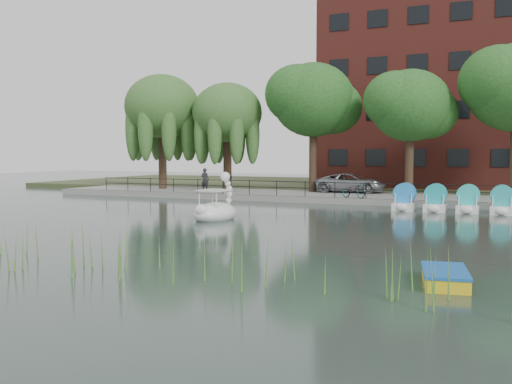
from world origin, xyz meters
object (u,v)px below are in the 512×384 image
Objects in this scene: pedestrian at (205,178)px; bicycle at (354,190)px; swan_boat at (216,209)px; yellow_rowboat at (445,276)px; minivan at (351,181)px.

bicycle is at bearing 171.51° from pedestrian.
swan_boat is 15.32m from yellow_rowboat.
pedestrian is 14.36m from swan_boat.
swan_boat is (-2.87, -15.57, -0.69)m from minivan.
pedestrian is (-11.53, 1.60, 0.49)m from bicycle.
pedestrian is 29.28m from yellow_rowboat.
yellow_rowboat is at bearing -33.41° from swan_boat.
bicycle is at bearing 100.20° from yellow_rowboat.
minivan reaches higher than bicycle.
pedestrian reaches higher than bicycle.
swan_boat is (7.29, -12.34, -0.88)m from pedestrian.
swan_boat is at bearing 120.00° from pedestrian.
swan_boat is 1.30× the size of yellow_rowboat.
minivan is 5.03m from bicycle.
bicycle is at bearing -167.83° from minivan.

